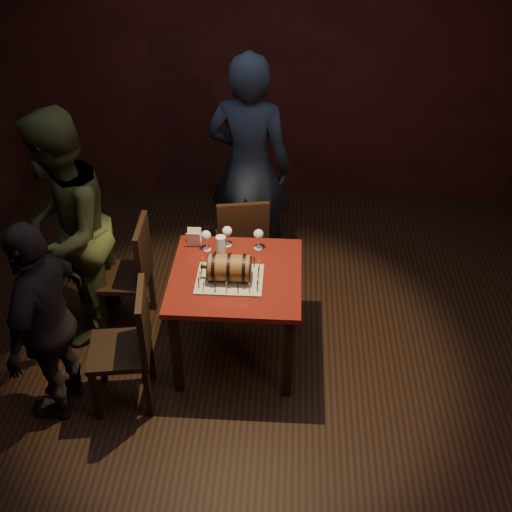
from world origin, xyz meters
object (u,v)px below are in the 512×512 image
object	(u,v)px
wine_glass_left	(206,236)
person_left_rear	(65,232)
chair_back	(242,241)
pint_of_ale	(221,246)
pub_table	(236,287)
chair_left_front	(131,342)
wine_glass_right	(259,235)
person_back	(249,168)
chair_left_rear	(132,270)
person_left_front	(47,322)
barrel_cake	(229,268)
wine_glass_mid	(227,232)

from	to	relation	value
wine_glass_left	person_left_rear	size ratio (longest dim) A/B	0.09
person_left_rear	chair_back	bearing A→B (deg)	112.16
pint_of_ale	pub_table	bearing A→B (deg)	-61.23
chair_left_front	wine_glass_left	bearing A→B (deg)	60.72
wine_glass_right	chair_back	size ratio (longest dim) A/B	0.17
person_back	chair_left_rear	bearing A→B (deg)	55.82
person_left_front	chair_left_rear	bearing A→B (deg)	167.47
wine_glass_left	chair_left_rear	world-z (taller)	chair_left_rear
pint_of_ale	chair_left_rear	size ratio (longest dim) A/B	0.16
wine_glass_right	chair_left_front	bearing A→B (deg)	-135.22
wine_glass_right	chair_back	bearing A→B (deg)	110.33
barrel_cake	wine_glass_mid	world-z (taller)	barrel_cake
barrel_cake	person_back	world-z (taller)	person_back
pub_table	wine_glass_right	size ratio (longest dim) A/B	5.59
wine_glass_right	chair_left_front	xyz separation A→B (m)	(-0.79, -0.79, -0.35)
chair_back	person_back	world-z (taller)	person_back
person_back	person_left_rear	bearing A→B (deg)	46.69
wine_glass_right	pint_of_ale	distance (m)	0.28
barrel_cake	wine_glass_mid	distance (m)	0.41
wine_glass_mid	person_back	distance (m)	0.82
pub_table	chair_left_front	xyz separation A→B (m)	(-0.65, -0.47, -0.12)
wine_glass_mid	chair_back	bearing A→B (deg)	79.13
chair_back	person_left_front	distance (m)	1.72
barrel_cake	pint_of_ale	world-z (taller)	barrel_cake
wine_glass_left	person_left_rear	bearing A→B (deg)	-176.53
wine_glass_left	chair_left_front	world-z (taller)	chair_left_front
barrel_cake	person_back	distance (m)	1.23
chair_left_front	wine_glass_right	bearing A→B (deg)	44.78
pub_table	wine_glass_left	world-z (taller)	wine_glass_left
wine_glass_right	barrel_cake	bearing A→B (deg)	-114.60
barrel_cake	person_back	size ratio (longest dim) A/B	0.18
wine_glass_left	pint_of_ale	size ratio (longest dim) A/B	1.07
wine_glass_right	pint_of_ale	bearing A→B (deg)	-161.20
wine_glass_right	chair_left_rear	xyz separation A→B (m)	(-0.95, -0.02, -0.35)
wine_glass_left	chair_back	distance (m)	0.61
person_back	pint_of_ale	bearing A→B (deg)	91.27
wine_glass_left	chair_left_rear	bearing A→B (deg)	178.03
pub_table	wine_glass_right	world-z (taller)	wine_glass_right
pub_table	wine_glass_mid	bearing A→B (deg)	104.68
chair_back	person_left_rear	xyz separation A→B (m)	(-1.22, -0.51, 0.38)
wine_glass_left	person_left_front	xyz separation A→B (m)	(-0.91, -0.82, -0.13)
wine_glass_mid	person_back	world-z (taller)	person_back
pint_of_ale	chair_back	world-z (taller)	chair_back
chair_left_front	pint_of_ale	bearing A→B (deg)	52.76
pub_table	chair_back	distance (m)	0.74
wine_glass_right	chair_back	xyz separation A→B (m)	(-0.15, 0.41, -0.35)
wine_glass_left	chair_left_rear	xyz separation A→B (m)	(-0.58, 0.02, -0.35)
pint_of_ale	chair_left_front	distance (m)	0.92
chair_back	person_left_front	xyz separation A→B (m)	(-1.13, -1.27, 0.22)
barrel_cake	person_left_rear	distance (m)	1.23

